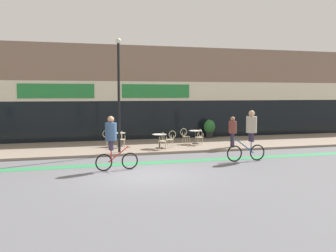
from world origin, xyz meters
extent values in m
plane|color=#5B5B60|center=(0.00, 0.00, 0.00)|extent=(120.00, 120.00, 0.00)
cube|color=gray|center=(0.00, 7.25, 0.06)|extent=(40.00, 5.50, 0.12)
cube|color=#7F6656|center=(0.00, 12.00, 2.96)|extent=(40.00, 4.00, 5.92)
cube|color=black|center=(0.00, 10.03, 1.32)|extent=(38.80, 0.10, 2.40)
cube|color=beige|center=(0.00, 10.05, 3.12)|extent=(39.20, 0.14, 1.20)
cube|color=#237A38|center=(-3.00, 9.98, 3.12)|extent=(4.33, 0.08, 0.84)
cube|color=#237A38|center=(3.00, 9.98, 3.12)|extent=(4.33, 0.08, 0.84)
cube|color=#2D844C|center=(0.00, 2.36, 0.00)|extent=(36.00, 0.70, 0.01)
cylinder|color=black|center=(0.21, 7.13, 0.13)|extent=(0.33, 0.33, 0.02)
cylinder|color=black|center=(0.21, 7.13, 0.48)|extent=(0.07, 0.07, 0.71)
cylinder|color=silver|center=(0.21, 7.13, 0.84)|extent=(0.60, 0.60, 0.02)
cylinder|color=black|center=(2.08, 5.80, 0.13)|extent=(0.41, 0.41, 0.02)
cylinder|color=black|center=(2.08, 5.80, 0.48)|extent=(0.07, 0.07, 0.71)
cylinder|color=silver|center=(2.08, 5.80, 0.85)|extent=(0.75, 0.75, 0.02)
cylinder|color=black|center=(4.51, 6.96, 0.13)|extent=(0.39, 0.39, 0.02)
cylinder|color=black|center=(4.51, 6.96, 0.49)|extent=(0.07, 0.07, 0.73)
cylinder|color=silver|center=(4.51, 6.96, 0.87)|extent=(0.70, 0.70, 0.02)
cylinder|color=beige|center=(0.21, 6.58, 0.56)|extent=(0.43, 0.43, 0.03)
cylinder|color=beige|center=(0.09, 6.73, 0.33)|extent=(0.03, 0.03, 0.42)
cylinder|color=beige|center=(0.37, 6.71, 0.33)|extent=(0.03, 0.03, 0.42)
cylinder|color=beige|center=(0.06, 6.45, 0.33)|extent=(0.03, 0.03, 0.42)
cylinder|color=beige|center=(0.34, 6.43, 0.33)|extent=(0.03, 0.03, 0.42)
torus|color=beige|center=(0.20, 6.41, 0.82)|extent=(0.06, 0.41, 0.41)
cylinder|color=beige|center=(0.03, 6.42, 0.68)|extent=(0.03, 0.03, 0.23)
cylinder|color=beige|center=(0.37, 6.39, 0.68)|extent=(0.03, 0.03, 0.23)
cylinder|color=beige|center=(-0.34, 7.13, 0.56)|extent=(0.41, 0.41, 0.03)
cylinder|color=beige|center=(-0.20, 7.27, 0.33)|extent=(0.03, 0.03, 0.42)
cylinder|color=beige|center=(-0.19, 6.99, 0.33)|extent=(0.03, 0.03, 0.42)
cylinder|color=beige|center=(-0.48, 7.26, 0.33)|extent=(0.03, 0.03, 0.42)
cylinder|color=beige|center=(-0.47, 6.98, 0.33)|extent=(0.03, 0.03, 0.42)
torus|color=beige|center=(-0.51, 7.12, 0.82)|extent=(0.41, 0.04, 0.41)
cylinder|color=beige|center=(-0.51, 7.29, 0.68)|extent=(0.03, 0.03, 0.23)
cylinder|color=beige|center=(-0.50, 6.95, 0.68)|extent=(0.03, 0.03, 0.23)
cylinder|color=beige|center=(2.08, 5.25, 0.56)|extent=(0.40, 0.40, 0.03)
cylinder|color=beige|center=(1.93, 5.39, 0.33)|extent=(0.03, 0.03, 0.42)
cylinder|color=beige|center=(2.21, 5.39, 0.33)|extent=(0.03, 0.03, 0.42)
cylinder|color=beige|center=(1.94, 5.11, 0.33)|extent=(0.03, 0.03, 0.42)
cylinder|color=beige|center=(2.22, 5.11, 0.33)|extent=(0.03, 0.03, 0.42)
torus|color=beige|center=(2.08, 5.08, 0.82)|extent=(0.03, 0.41, 0.41)
cylinder|color=beige|center=(1.91, 5.08, 0.68)|extent=(0.03, 0.03, 0.23)
cylinder|color=beige|center=(2.25, 5.08, 0.68)|extent=(0.03, 0.03, 0.23)
cylinder|color=beige|center=(2.63, 5.80, 0.56)|extent=(0.44, 0.44, 0.03)
cylinder|color=beige|center=(2.50, 5.65, 0.33)|extent=(0.03, 0.03, 0.42)
cylinder|color=beige|center=(2.47, 5.93, 0.33)|extent=(0.03, 0.03, 0.42)
cylinder|color=beige|center=(2.78, 5.68, 0.33)|extent=(0.03, 0.03, 0.42)
cylinder|color=beige|center=(2.75, 5.95, 0.33)|extent=(0.03, 0.03, 0.42)
torus|color=beige|center=(2.79, 5.82, 0.82)|extent=(0.41, 0.07, 0.41)
cylinder|color=beige|center=(2.81, 5.65, 0.68)|extent=(0.03, 0.03, 0.23)
cylinder|color=beige|center=(2.78, 5.99, 0.68)|extent=(0.03, 0.03, 0.23)
cylinder|color=beige|center=(4.51, 6.41, 0.56)|extent=(0.45, 0.45, 0.03)
cylinder|color=beige|center=(4.36, 6.53, 0.33)|extent=(0.03, 0.03, 0.42)
cylinder|color=beige|center=(4.63, 6.56, 0.33)|extent=(0.03, 0.03, 0.42)
cylinder|color=beige|center=(4.39, 6.25, 0.33)|extent=(0.03, 0.03, 0.42)
cylinder|color=beige|center=(4.67, 6.29, 0.33)|extent=(0.03, 0.03, 0.42)
torus|color=beige|center=(4.53, 6.24, 0.82)|extent=(0.08, 0.41, 0.41)
cylinder|color=beige|center=(4.36, 6.22, 0.68)|extent=(0.03, 0.03, 0.23)
cylinder|color=beige|center=(4.70, 6.26, 0.68)|extent=(0.03, 0.03, 0.23)
cylinder|color=beige|center=(3.96, 6.96, 0.56)|extent=(0.45, 0.45, 0.03)
cylinder|color=beige|center=(4.08, 7.12, 0.33)|extent=(0.03, 0.03, 0.42)
cylinder|color=beige|center=(4.12, 6.84, 0.33)|extent=(0.03, 0.03, 0.42)
cylinder|color=beige|center=(3.80, 7.08, 0.33)|extent=(0.03, 0.03, 0.42)
cylinder|color=beige|center=(3.84, 6.80, 0.33)|extent=(0.03, 0.03, 0.42)
torus|color=beige|center=(3.79, 6.93, 0.82)|extent=(0.41, 0.09, 0.41)
cylinder|color=beige|center=(3.77, 7.10, 0.68)|extent=(0.03, 0.03, 0.23)
cylinder|color=beige|center=(3.82, 6.76, 0.68)|extent=(0.03, 0.03, 0.23)
cylinder|color=#232326|center=(6.38, 9.45, 0.33)|extent=(0.46, 0.46, 0.42)
ellipsoid|color=#28662D|center=(6.38, 9.45, 0.86)|extent=(0.74, 0.74, 0.89)
cylinder|color=black|center=(-0.16, 4.99, 2.76)|extent=(0.12, 0.12, 5.28)
sphere|color=beige|center=(-0.16, 4.99, 5.48)|extent=(0.26, 0.26, 0.26)
torus|color=black|center=(4.35, 1.61, 0.36)|extent=(0.72, 0.06, 0.72)
torus|color=black|center=(5.46, 1.61, 0.36)|extent=(0.72, 0.06, 0.72)
cylinder|color=#23519E|center=(4.85, 1.61, 0.66)|extent=(0.86, 0.04, 0.64)
cylinder|color=#23519E|center=(5.15, 1.61, 0.61)|extent=(0.04, 0.04, 0.50)
cylinder|color=#23519E|center=(4.40, 1.61, 0.97)|extent=(0.03, 0.48, 0.03)
cylinder|color=#382D47|center=(5.15, 1.52, 1.06)|extent=(0.16, 0.16, 0.39)
cylinder|color=#382D47|center=(5.15, 1.70, 1.06)|extent=(0.16, 0.16, 0.39)
cylinder|color=#B2A38E|center=(5.15, 1.61, 1.61)|extent=(0.47, 0.47, 0.72)
sphere|color=tan|center=(5.15, 1.61, 2.10)|extent=(0.27, 0.27, 0.27)
torus|color=black|center=(-0.36, 1.20, 0.33)|extent=(0.67, 0.11, 0.67)
torus|color=black|center=(-1.39, 1.10, 0.33)|extent=(0.67, 0.11, 0.67)
cylinder|color=red|center=(-0.83, 1.16, 0.62)|extent=(0.80, 0.12, 0.60)
cylinder|color=red|center=(-1.10, 1.13, 0.57)|extent=(0.04, 0.04, 0.47)
cylinder|color=red|center=(-0.41, 1.19, 0.90)|extent=(0.07, 0.48, 0.03)
cylinder|color=#382D47|center=(-1.11, 1.21, 0.99)|extent=(0.17, 0.17, 0.38)
cylinder|color=#382D47|center=(-1.09, 1.04, 0.99)|extent=(0.17, 0.17, 0.38)
cylinder|color=#334C70|center=(-1.10, 1.13, 1.51)|extent=(0.48, 0.48, 0.68)
sphere|color=#9E7051|center=(-1.10, 1.13, 1.98)|extent=(0.26, 0.26, 0.26)
cylinder|color=#382D47|center=(5.92, 5.03, 0.49)|extent=(0.15, 0.15, 0.74)
cylinder|color=#382D47|center=(5.92, 5.19, 0.49)|extent=(0.15, 0.15, 0.74)
cylinder|color=brown|center=(5.92, 5.11, 1.19)|extent=(0.42, 0.42, 0.65)
sphere|color=#9E7051|center=(5.92, 5.11, 1.63)|extent=(0.24, 0.24, 0.24)
camera|label=1|loc=(-3.20, -13.87, 2.98)|focal=42.00mm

